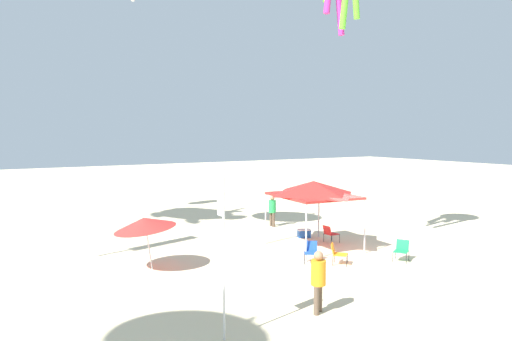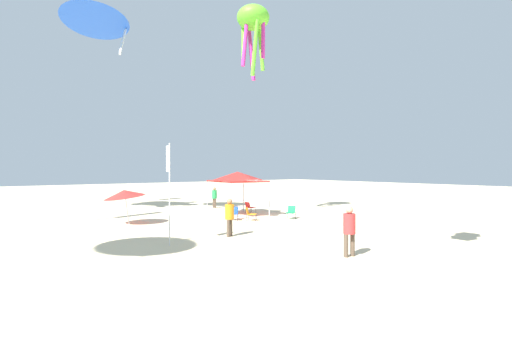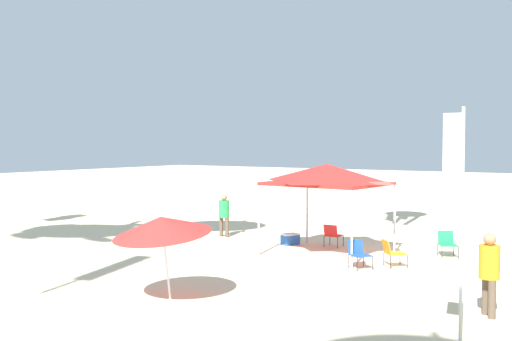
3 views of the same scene
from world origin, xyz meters
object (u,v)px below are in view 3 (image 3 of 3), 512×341
canopy_tent (327,175)px  banner_flag (459,211)px  beach_umbrella (162,226)px  folding_chair_right_of_tent (447,242)px  person_near_umbrella (489,267)px  cooler_box (290,239)px  folding_chair_left_of_tent (332,234)px  person_far_stroller (224,212)px  folding_chair_near_cooler (392,251)px  folding_chair_facing_ocean (358,252)px

canopy_tent → banner_flag: (-6.19, 7.65, -0.08)m
beach_umbrella → folding_chair_right_of_tent: bearing=-113.6°
beach_umbrella → person_near_umbrella: bearing=-156.5°
canopy_tent → cooler_box: 3.29m
canopy_tent → folding_chair_left_of_tent: 2.59m
person_far_stroller → folding_chair_right_of_tent: bearing=-171.4°
beach_umbrella → banner_flag: size_ratio=0.54×
folding_chair_left_of_tent → person_far_stroller: 4.64m
folding_chair_near_cooler → folding_chair_right_of_tent: 2.72m
beach_umbrella → person_near_umbrella: beach_umbrella is taller
beach_umbrella → folding_chair_facing_ocean: 6.54m
folding_chair_left_of_tent → canopy_tent: bearing=105.7°
cooler_box → person_far_stroller: bearing=-3.0°
folding_chair_left_of_tent → folding_chair_facing_ocean: size_ratio=1.00×
folding_chair_right_of_tent → person_near_umbrella: 6.88m
folding_chair_near_cooler → cooler_box: size_ratio=1.13×
folding_chair_right_of_tent → person_near_umbrella: (-2.60, 6.34, 0.58)m
cooler_box → folding_chair_near_cooler: bearing=158.6°
banner_flag → person_far_stroller: 14.36m
folding_chair_right_of_tent → person_near_umbrella: size_ratio=0.46×
beach_umbrella → person_near_umbrella: size_ratio=1.30×
folding_chair_facing_ocean → folding_chair_near_cooler: bearing=-11.5°
folding_chair_near_cooler → cooler_box: bearing=25.7°
folding_chair_near_cooler → canopy_tent: bearing=30.0°
canopy_tent → folding_chair_near_cooler: size_ratio=4.60×
canopy_tent → folding_chair_facing_ocean: canopy_tent is taller
canopy_tent → folding_chair_near_cooler: bearing=162.9°
cooler_box → folding_chair_right_of_tent: bearing=-171.5°
beach_umbrella → cooler_box: size_ratio=3.21×
canopy_tent → person_near_umbrella: size_ratio=2.10×
canopy_tent → person_near_umbrella: canopy_tent is taller
folding_chair_right_of_tent → banner_flag: bearing=-104.1°
canopy_tent → banner_flag: size_ratio=0.88×
person_near_umbrella → banner_flag: bearing=-33.1°
banner_flag → folding_chair_left_of_tent: bearing=-53.6°
folding_chair_near_cooler → person_near_umbrella: person_near_umbrella is taller
folding_chair_left_of_tent → person_far_stroller: (4.61, 0.20, 0.52)m
folding_chair_left_of_tent → folding_chair_facing_ocean: same height
folding_chair_right_of_tent → person_near_umbrella: person_near_umbrella is taller
canopy_tent → folding_chair_right_of_tent: 4.46m
folding_chair_near_cooler → person_far_stroller: size_ratio=0.48×
banner_flag → folding_chair_near_cooler: bearing=-61.9°
folding_chair_right_of_tent → person_far_stroller: (8.51, 0.64, 0.52)m
canopy_tent → folding_chair_facing_ocean: (-1.75, 1.47, -2.18)m
folding_chair_left_of_tent → banner_flag: 11.37m
folding_chair_right_of_tent → folding_chair_left_of_tent: size_ratio=1.00×
person_far_stroller → person_near_umbrella: 12.49m
person_near_umbrella → folding_chair_near_cooler: bearing=-172.5°
beach_umbrella → folding_chair_right_of_tent: 10.16m
cooler_box → banner_flag: size_ratio=0.17×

